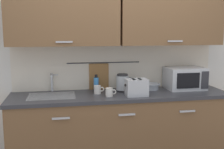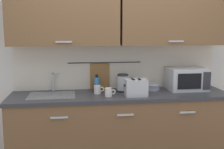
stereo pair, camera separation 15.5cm
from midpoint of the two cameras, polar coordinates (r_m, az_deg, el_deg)
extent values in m
cube|color=brown|center=(3.34, 3.11, -11.84)|extent=(2.50, 0.60, 0.86)
cube|color=#B7B7BC|center=(2.89, -9.33, -8.79)|extent=(0.18, 0.02, 0.02)
cube|color=#B7B7BC|center=(2.95, 4.31, -8.33)|extent=(0.18, 0.02, 0.02)
cube|color=#B7B7BC|center=(3.16, 16.72, -7.51)|extent=(0.18, 0.02, 0.02)
cube|color=#333338|center=(3.20, 3.18, -4.30)|extent=(2.53, 0.63, 0.04)
cube|color=#9EA0A5|center=(3.18, -10.97, -5.01)|extent=(0.52, 0.38, 0.09)
cube|color=silver|center=(3.46, 2.22, 2.93)|extent=(3.70, 0.06, 2.50)
cube|color=beige|center=(3.44, 2.31, 1.62)|extent=(2.50, 0.01, 0.55)
cube|color=brown|center=(3.20, -8.56, 12.20)|extent=(1.24, 0.33, 0.70)
cube|color=#B7B7BC|center=(3.02, -8.48, 6.70)|extent=(0.18, 0.01, 0.02)
cube|color=brown|center=(3.43, 13.54, 11.84)|extent=(1.24, 0.33, 0.70)
cube|color=#B7B7BC|center=(3.26, 14.45, 6.68)|extent=(0.18, 0.01, 0.02)
cylinder|color=#333338|center=(3.39, -0.22, 2.47)|extent=(0.90, 0.01, 0.01)
cube|color=olive|center=(3.41, -1.23, -0.56)|extent=(0.24, 0.02, 0.34)
cylinder|color=#B2B5BA|center=(3.37, -10.83, -1.51)|extent=(0.03, 0.03, 0.22)
cylinder|color=#B2B5BA|center=(3.28, -10.95, -0.05)|extent=(0.02, 0.16, 0.02)
cube|color=#B2B5BA|center=(3.36, -10.19, 0.01)|extent=(0.07, 0.02, 0.01)
cube|color=silver|center=(3.53, 16.39, -0.85)|extent=(0.46, 0.34, 0.27)
cube|color=black|center=(3.36, 17.04, -1.37)|extent=(0.29, 0.01, 0.18)
cube|color=#2D2D33|center=(3.45, 20.28, -1.26)|extent=(0.09, 0.01, 0.21)
cylinder|color=black|center=(3.32, 3.60, -3.33)|extent=(0.16, 0.16, 0.02)
cylinder|color=#B2B7BC|center=(3.30, 3.62, -1.73)|extent=(0.15, 0.15, 0.17)
cylinder|color=#262628|center=(3.28, 3.64, -0.10)|extent=(0.13, 0.13, 0.02)
torus|color=black|center=(3.32, 5.20, -1.54)|extent=(0.11, 0.02, 0.11)
cylinder|color=#3F8CD8|center=(3.34, -1.83, -1.97)|extent=(0.06, 0.06, 0.16)
cylinder|color=black|center=(3.33, -1.84, -0.31)|extent=(0.03, 0.03, 0.04)
cylinder|color=silver|center=(3.04, 0.73, -3.69)|extent=(0.08, 0.08, 0.09)
torus|color=silver|center=(3.05, 1.70, -3.62)|extent=(0.06, 0.01, 0.06)
cylinder|color=#A5ADB7|center=(3.43, 9.67, -2.54)|extent=(0.17, 0.17, 0.07)
torus|color=#A5ADB7|center=(3.42, 9.68, -2.02)|extent=(0.21, 0.21, 0.01)
cube|color=#B7BABF|center=(3.07, 6.43, -2.72)|extent=(0.24, 0.17, 0.19)
cube|color=black|center=(3.05, 5.82, -1.11)|extent=(0.03, 0.12, 0.01)
cube|color=black|center=(3.06, 7.10, -1.07)|extent=(0.03, 0.12, 0.01)
cube|color=black|center=(3.04, 4.10, -2.27)|extent=(0.02, 0.02, 0.02)
cylinder|color=silver|center=(3.18, -1.65, -3.13)|extent=(0.08, 0.08, 0.09)
torus|color=silver|center=(3.19, -0.72, -3.07)|extent=(0.06, 0.01, 0.06)
camera|label=1|loc=(0.08, -88.60, 0.22)|focal=44.19mm
camera|label=2|loc=(0.08, 91.40, -0.22)|focal=44.19mm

